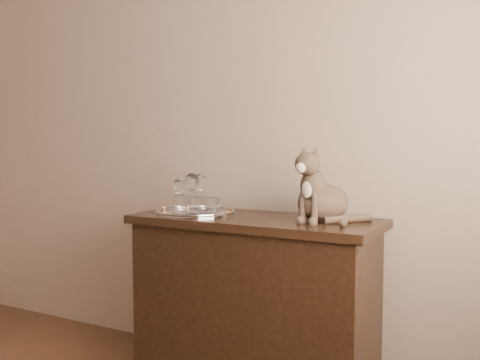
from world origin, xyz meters
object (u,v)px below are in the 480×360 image
at_px(sideboard, 255,304).
at_px(wine_glass_a, 193,192).
at_px(tumbler_b, 182,205).
at_px(tumbler_c, 212,206).
at_px(tumbler_a, 198,206).
at_px(tray, 195,213).
at_px(cat, 323,184).
at_px(wine_glass_c, 179,195).
at_px(wine_glass_d, 192,192).
at_px(wine_glass_b, 200,192).

distance_m(sideboard, wine_glass_a, 0.65).
bearing_deg(tumbler_b, sideboard, 22.42).
distance_m(tumbler_b, tumbler_c, 0.15).
distance_m(tumbler_a, tumbler_b, 0.08).
xyz_separation_m(sideboard, tumbler_a, (-0.27, -0.09, 0.48)).
height_order(tray, tumbler_b, tumbler_b).
distance_m(wine_glass_a, cat, 0.73).
bearing_deg(tray, wine_glass_c, -174.92).
height_order(wine_glass_a, tumbler_b, wine_glass_a).
relative_size(wine_glass_d, tumbler_a, 2.31).
xyz_separation_m(wine_glass_b, cat, (0.67, -0.01, 0.07)).
bearing_deg(tumbler_a, wine_glass_a, 131.88).
height_order(tray, wine_glass_d, wine_glass_d).
xyz_separation_m(tumbler_a, cat, (0.60, 0.13, 0.12)).
relative_size(wine_glass_b, wine_glass_d, 0.97).
height_order(wine_glass_a, wine_glass_c, wine_glass_a).
bearing_deg(wine_glass_c, tray, 5.08).
height_order(sideboard, cat, cat).
bearing_deg(wine_glass_d, tumbler_a, -41.95).
bearing_deg(wine_glass_a, tumbler_c, -28.24).
bearing_deg(tumbler_b, tray, 87.62).
height_order(wine_glass_b, tumbler_b, wine_glass_b).
distance_m(wine_glass_c, tumbler_b, 0.14).
distance_m(wine_glass_b, cat, 0.68).
distance_m(sideboard, wine_glass_d, 0.64).
bearing_deg(tumbler_c, wine_glass_d, 164.44).
bearing_deg(wine_glass_b, tumbler_a, -60.85).
bearing_deg(sideboard, wine_glass_c, -175.27).
relative_size(wine_glass_a, cat, 0.53).
bearing_deg(wine_glass_c, tumbler_c, -3.04).
distance_m(wine_glass_d, tumbler_b, 0.14).
bearing_deg(wine_glass_b, wine_glass_c, -133.21).
xyz_separation_m(wine_glass_a, tumbler_a, (0.12, -0.14, -0.05)).
bearing_deg(wine_glass_b, tray, -77.90).
bearing_deg(cat, wine_glass_c, -161.60).
xyz_separation_m(wine_glass_a, wine_glass_c, (-0.03, -0.09, -0.01)).
bearing_deg(tray, cat, 5.51).
height_order(sideboard, wine_glass_b, wine_glass_b).
bearing_deg(tray, wine_glass_a, 130.03).
distance_m(wine_glass_b, wine_glass_d, 0.06).
bearing_deg(wine_glass_c, tumbler_a, -19.33).
xyz_separation_m(tumbler_b, cat, (0.66, 0.17, 0.12)).
bearing_deg(cat, tray, -161.55).
distance_m(sideboard, tray, 0.54).
bearing_deg(wine_glass_b, sideboard, -7.93).
xyz_separation_m(sideboard, wine_glass_c, (-0.42, -0.03, 0.52)).
relative_size(tumbler_a, cat, 0.25).
xyz_separation_m(wine_glass_a, cat, (0.72, -0.01, 0.07)).
xyz_separation_m(wine_glass_c, cat, (0.75, 0.07, 0.08)).
bearing_deg(cat, sideboard, -160.68).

